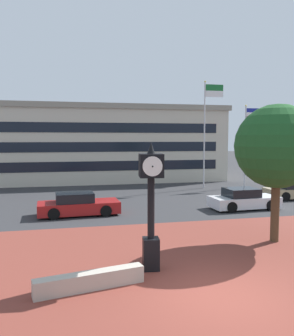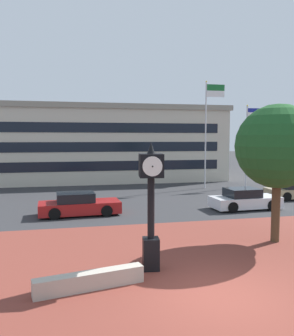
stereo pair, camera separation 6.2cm
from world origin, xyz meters
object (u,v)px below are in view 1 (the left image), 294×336
(street_clock, at_px, (151,200))
(civic_building, at_px, (90,143))
(flagpole_primary, at_px, (207,125))
(car_street_mid, at_px, (243,200))
(flagpole_secondary, at_px, (248,137))
(plaza_tree, at_px, (279,148))
(car_street_near, at_px, (78,205))

(street_clock, height_order, civic_building, civic_building)
(flagpole_primary, bearing_deg, car_street_mid, -97.61)
(flagpole_secondary, bearing_deg, car_street_mid, -119.63)
(civic_building, bearing_deg, street_clock, -89.65)
(plaza_tree, xyz_separation_m, car_street_near, (-8.11, 6.87, -3.34))
(street_clock, relative_size, flagpole_primary, 0.46)
(flagpole_secondary, distance_m, civic_building, 17.75)
(street_clock, distance_m, plaza_tree, 6.52)
(civic_building, bearing_deg, flagpole_secondary, -42.36)
(street_clock, xyz_separation_m, flagpole_primary, (9.03, 17.40, 3.18))
(car_street_near, distance_m, flagpole_secondary, 17.70)
(flagpole_secondary, bearing_deg, flagpole_primary, 180.00)
(flagpole_secondary, xyz_separation_m, civic_building, (-13.10, 11.95, -0.64))
(car_street_mid, bearing_deg, flagpole_primary, 170.26)
(flagpole_primary, bearing_deg, car_street_near, -142.79)
(civic_building, bearing_deg, car_street_near, -95.46)
(car_street_mid, relative_size, flagpole_secondary, 0.59)
(plaza_tree, bearing_deg, flagpole_secondary, 65.66)
(street_clock, xyz_separation_m, plaza_tree, (5.98, 2.06, 1.59))
(flagpole_primary, distance_m, civic_building, 15.19)
(plaza_tree, relative_size, car_street_near, 1.25)
(street_clock, bearing_deg, flagpole_primary, 69.09)
(street_clock, height_order, flagpole_primary, flagpole_primary)
(flagpole_secondary, bearing_deg, civic_building, 137.64)
(car_street_near, bearing_deg, flagpole_secondary, 116.05)
(plaza_tree, distance_m, car_street_mid, 7.46)
(plaza_tree, height_order, flagpole_primary, flagpole_primary)
(plaza_tree, xyz_separation_m, civic_building, (-6.16, 27.30, -0.12))
(car_street_near, relative_size, car_street_mid, 1.08)
(plaza_tree, relative_size, flagpole_primary, 0.62)
(flagpole_primary, bearing_deg, flagpole_secondary, 0.00)
(street_clock, bearing_deg, flagpole_secondary, 59.92)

